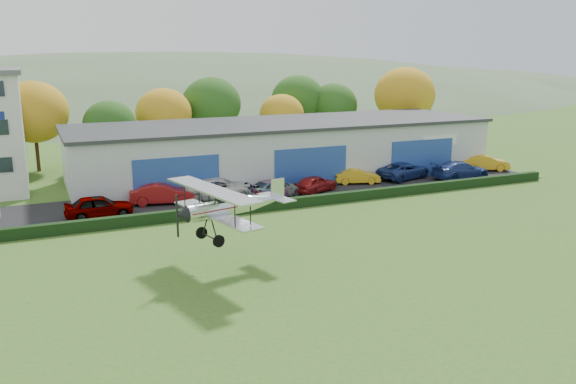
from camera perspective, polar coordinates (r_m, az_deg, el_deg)
name	(u,v)px	position (r m, az deg, el deg)	size (l,w,h in m)	color
ground	(411,281)	(31.36, 11.96, -8.57)	(300.00, 300.00, 0.00)	#33631F
apron	(295,192)	(50.19, 0.69, 0.04)	(48.00, 9.00, 0.05)	black
hedge	(320,200)	(45.91, 3.20, -0.76)	(46.00, 0.60, 0.80)	black
hangar	(284,149)	(56.74, -0.42, 4.29)	(40.60, 12.60, 5.30)	#B2B7BC
tree_belt	(205,109)	(66.82, -8.13, 8.07)	(75.70, 13.22, 10.12)	#3D2614
distant_hills	(85,149)	(165.72, -19.30, 4.01)	(430.00, 196.00, 56.00)	#4C6642
car_0	(99,206)	(44.17, -18.07, -1.34)	(1.93, 4.80, 1.64)	gray
car_1	(162,194)	(46.91, -12.28, -0.15)	(1.74, 4.99, 1.64)	maroon
car_2	(221,188)	(47.86, -6.62, 0.35)	(2.78, 6.02, 1.67)	silver
car_3	(275,188)	(48.13, -1.28, 0.37)	(2.01, 4.94, 1.44)	gray
car_4	(315,184)	(49.83, 2.70, 0.82)	(1.73, 4.29, 1.46)	maroon
car_5	(357,176)	(53.52, 6.80, 1.56)	(1.45, 4.17, 1.37)	gold
car_6	(404,170)	(56.33, 11.30, 2.10)	(2.64, 5.72, 1.59)	navy
car_7	(461,170)	(57.53, 16.59, 2.07)	(2.34, 5.76, 1.67)	navy
car_8	(484,163)	(62.47, 18.73, 2.74)	(1.69, 4.84, 1.60)	gold
biplane	(229,205)	(31.71, -5.85, -1.27)	(6.95, 7.91, 2.95)	silver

